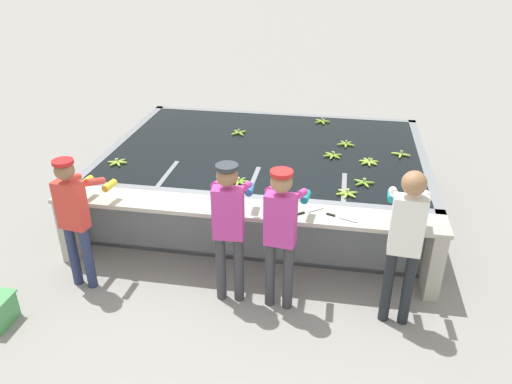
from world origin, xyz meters
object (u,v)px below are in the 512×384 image
object	(u,v)px
banana_bunch_floating_4	(333,155)
banana_bunch_floating_1	(401,154)
banana_bunch_floating_8	(346,144)
knife_1	(337,216)
worker_3	(406,234)
banana_bunch_floating_3	(347,193)
worker_2	(281,227)
banana_bunch_floating_5	(322,121)
worker_1	(229,220)
banana_bunch_floating_2	(239,182)
worker_0	(75,212)
banana_bunch_floating_9	(117,162)
banana_bunch_floating_7	(369,162)
knife_0	(306,212)
banana_bunch_floating_6	(364,182)
banana_bunch_floating_0	(239,133)

from	to	relation	value
banana_bunch_floating_4	banana_bunch_floating_1	bearing A→B (deg)	12.25
banana_bunch_floating_1	banana_bunch_floating_8	bearing A→B (deg)	161.33
knife_1	banana_bunch_floating_1	bearing A→B (deg)	66.45
worker_3	banana_bunch_floating_3	distance (m)	1.24
worker_2	banana_bunch_floating_5	xyz separation A→B (m)	(0.22, 3.64, -0.09)
banana_bunch_floating_5	banana_bunch_floating_4	bearing A→B (deg)	-80.93
worker_1	knife_1	bearing A→B (deg)	21.99
banana_bunch_floating_4	banana_bunch_floating_3	bearing A→B (deg)	-79.46
banana_bunch_floating_2	banana_bunch_floating_4	size ratio (longest dim) A/B	1.00
worker_0	banana_bunch_floating_3	world-z (taller)	worker_0
banana_bunch_floating_2	banana_bunch_floating_8	size ratio (longest dim) A/B	1.01
worker_0	banana_bunch_floating_9	bearing A→B (deg)	96.07
banana_bunch_floating_9	banana_bunch_floating_7	bearing A→B (deg)	10.20
worker_0	knife_0	bearing A→B (deg)	12.21
worker_0	banana_bunch_floating_6	distance (m)	3.46
banana_bunch_floating_4	knife_1	world-z (taller)	banana_bunch_floating_4
banana_bunch_floating_9	worker_3	bearing A→B (deg)	-21.98
banana_bunch_floating_0	banana_bunch_floating_4	distance (m)	1.63
banana_bunch_floating_5	knife_0	size ratio (longest dim) A/B	0.94
banana_bunch_floating_8	banana_bunch_floating_9	distance (m)	3.31
knife_0	banana_bunch_floating_0	bearing A→B (deg)	118.17
banana_bunch_floating_5	worker_0	bearing A→B (deg)	-124.37
banana_bunch_floating_2	banana_bunch_floating_9	world-z (taller)	same
banana_bunch_floating_8	knife_1	bearing A→B (deg)	-91.74
worker_3	banana_bunch_floating_4	distance (m)	2.38
worker_3	banana_bunch_floating_0	distance (m)	3.69
worker_0	banana_bunch_floating_0	size ratio (longest dim) A/B	7.04
banana_bunch_floating_0	banana_bunch_floating_1	world-z (taller)	same
banana_bunch_floating_0	banana_bunch_floating_7	size ratio (longest dim) A/B	0.81
worker_0	banana_bunch_floating_9	xyz separation A→B (m)	(-0.16, 1.47, -0.05)
banana_bunch_floating_7	worker_0	bearing A→B (deg)	-147.26
worker_2	worker_3	size ratio (longest dim) A/B	0.94
worker_1	banana_bunch_floating_5	size ratio (longest dim) A/B	5.96
worker_1	banana_bunch_floating_8	distance (m)	2.90
banana_bunch_floating_3	banana_bunch_floating_8	size ratio (longest dim) A/B	1.02
worker_2	banana_bunch_floating_8	bearing A→B (deg)	76.76
banana_bunch_floating_2	banana_bunch_floating_6	xyz separation A→B (m)	(1.55, 0.24, 0.00)
worker_2	knife_0	size ratio (longest dim) A/B	5.54
banana_bunch_floating_9	banana_bunch_floating_0	bearing A→B (deg)	45.41
banana_bunch_floating_0	banana_bunch_floating_8	world-z (taller)	same
banana_bunch_floating_9	banana_bunch_floating_5	bearing A→B (deg)	39.48
banana_bunch_floating_5	banana_bunch_floating_3	bearing A→B (deg)	-80.28
worker_2	banana_bunch_floating_9	distance (m)	2.84
banana_bunch_floating_0	banana_bunch_floating_1	size ratio (longest dim) A/B	0.81
worker_0	banana_bunch_floating_2	xyz separation A→B (m)	(1.60, 1.17, -0.05)
banana_bunch_floating_4	banana_bunch_floating_5	distance (m)	1.46
worker_0	banana_bunch_floating_5	size ratio (longest dim) A/B	5.75
banana_bunch_floating_0	banana_bunch_floating_8	distance (m)	1.68
banana_bunch_floating_9	knife_0	xyz separation A→B (m)	(2.66, -0.93, -0.01)
worker_3	knife_0	bearing A→B (deg)	151.37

